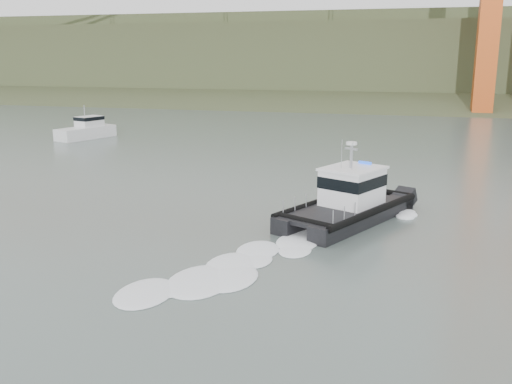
# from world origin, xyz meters

# --- Properties ---
(ground) EXTENTS (400.00, 400.00, 0.00)m
(ground) POSITION_xyz_m (0.00, 0.00, 0.00)
(ground) COLOR #4D5C57
(ground) RESTS_ON ground
(headlands) EXTENTS (500.00, 105.36, 27.12)m
(headlands) POSITION_xyz_m (0.00, 125.50, 7.05)
(headlands) COLOR #3A4929
(headlands) RESTS_ON ground
(patrol_boat) EXTENTS (7.06, 9.92, 4.54)m
(patrol_boat) POSITION_xyz_m (4.88, 11.71, 1.14)
(patrol_boat) COLOR black
(patrol_boat) RESTS_ON ground
(motorboat) EXTENTS (4.34, 7.22, 3.77)m
(motorboat) POSITION_xyz_m (-26.77, 36.56, 0.94)
(motorboat) COLOR silver
(motorboat) RESTS_ON ground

